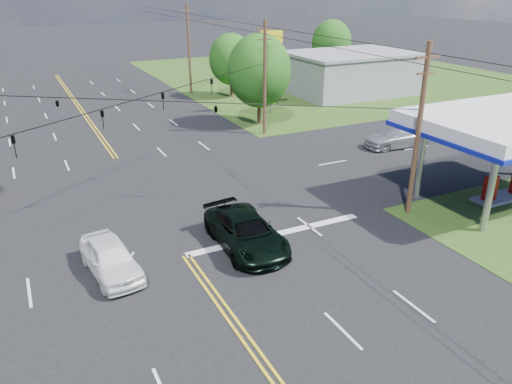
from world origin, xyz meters
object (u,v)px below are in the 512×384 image
pickup_dkgreen (246,232)px  suv_black (246,233)px  pole_se (419,130)px  tree_far_r (332,43)px  retail_ne (350,74)px  pole_right_far (189,48)px  tree_right_b (231,59)px  pickup_white (111,258)px  tree_right_a (259,71)px  pole_ne (265,77)px

pickup_dkgreen → suv_black: (0.00, 0.00, -0.02)m
pole_se → tree_far_r: 44.30m
retail_ne → pole_se: size_ratio=1.47×
pole_se → pole_right_far: pole_right_far is taller
tree_right_b → pickup_white: size_ratio=1.52×
suv_black → pickup_white: bearing=168.3°
suv_black → pickup_white: suv_black is taller
tree_right_a → tree_right_b: (2.50, 12.00, -0.65)m
pickup_white → tree_right_b: bearing=51.3°
tree_right_a → pole_ne: bearing=-108.4°
pole_right_far → tree_far_r: bearing=5.4°
pickup_dkgreen → suv_black: 0.02m
retail_ne → tree_right_a: (-16.00, -8.00, 2.67)m
tree_right_b → tree_far_r: (17.50, 6.00, 0.33)m
tree_right_a → pickup_white: 26.89m
pole_ne → pole_right_far: bearing=90.0°
retail_ne → suv_black: (-27.00, -28.50, -1.40)m
retail_ne → suv_black: bearing=-133.5°
pole_ne → suv_black: bearing=-119.7°
tree_far_r → suv_black: bearing=-128.8°
pole_right_far → tree_right_a: size_ratio=1.22×
pole_right_far → tree_right_b: 5.40m
retail_ne → pickup_white: retail_ne is taller
pole_se → tree_right_b: (3.50, 33.00, -0.70)m
pole_se → pickup_white: 17.04m
pole_se → tree_right_a: 21.02m
tree_far_r → pole_right_far: bearing=-174.6°
pole_right_far → tree_right_a: (1.00, -16.00, -0.30)m
tree_far_r → tree_right_b: bearing=-161.1°
retail_ne → pole_se: 33.72m
pole_se → pickup_dkgreen: size_ratio=1.61×
pole_ne → tree_right_a: 3.16m
suv_black → pole_ne: bearing=52.9°
tree_right_a → pickup_white: (-17.50, -20.00, -4.07)m
pole_right_far → retail_ne: bearing=-25.2°
tree_right_b → pickup_dkgreen: tree_right_b is taller
tree_right_b → suv_black: 35.36m
tree_right_b → retail_ne: bearing=-16.5°
tree_far_r → pickup_white: 53.52m
tree_right_a → tree_right_b: tree_right_a is taller
pole_se → suv_black: size_ratio=1.73×
suv_black → tree_right_b: bearing=60.1°
pole_right_far → suv_black: 38.10m
pole_se → suv_black: pole_se is taller
retail_ne → pole_right_far: size_ratio=1.40×
pole_right_far → tree_right_b: pole_right_far is taller
pole_right_far → pole_ne: bearing=-90.0°
tree_right_b → pickup_dkgreen: bearing=-112.6°
retail_ne → tree_right_a: tree_right_a is taller
pole_se → pole_ne: size_ratio=1.00×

